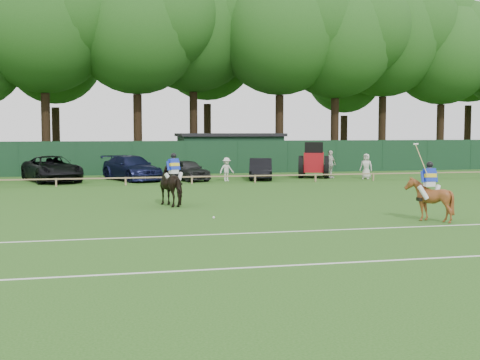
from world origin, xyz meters
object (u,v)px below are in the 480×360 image
object	(u,v)px
sedan_navy	(132,168)
hatch_grey	(187,170)
tractor	(314,161)
spectator_right	(366,166)
utility_shed	(230,152)
horse_dark	(174,185)
spectator_mid	(330,164)
suv_black	(52,169)
spectator_left	(227,169)
estate_black	(261,169)
polo_ball	(214,217)
horse_chestnut	(429,199)

from	to	relation	value
sedan_navy	hatch_grey	xyz separation A→B (m)	(3.55, -0.94, -0.12)
hatch_grey	tractor	bearing A→B (deg)	-17.34
spectator_right	utility_shed	distance (m)	12.75
utility_shed	tractor	size ratio (longest dim) A/B	2.45
horse_dark	spectator_mid	distance (m)	18.39
hatch_grey	tractor	world-z (taller)	tractor
horse_dark	tractor	xyz separation A→B (m)	(11.60, 14.26, 0.28)
suv_black	spectator_mid	xyz separation A→B (m)	(18.41, -1.24, 0.13)
tractor	sedan_navy	bearing A→B (deg)	-161.82
suv_black	utility_shed	size ratio (longest dim) A/B	0.71
hatch_grey	spectator_left	distance (m)	2.65
spectator_mid	tractor	world-z (taller)	tractor
estate_black	spectator_mid	world-z (taller)	spectator_mid
polo_ball	suv_black	bearing A→B (deg)	109.53
horse_dark	spectator_left	world-z (taller)	horse_dark
horse_chestnut	utility_shed	size ratio (longest dim) A/B	0.19
sedan_navy	polo_ball	bearing A→B (deg)	-107.54
spectator_left	tractor	xyz separation A→B (m)	(6.54, 1.59, 0.40)
hatch_grey	spectator_right	xyz separation A→B (m)	(12.00, -1.42, 0.17)
horse_chestnut	tractor	size ratio (longest dim) A/B	0.47
hatch_grey	spectator_left	world-z (taller)	spectator_left
tractor	polo_ball	bearing A→B (deg)	-99.27
sedan_navy	spectator_right	size ratio (longest dim) A/B	3.26
estate_black	spectator_right	distance (m)	7.18
sedan_navy	utility_shed	bearing A→B (deg)	21.38
horse_chestnut	suv_black	world-z (taller)	suv_black
suv_black	spectator_mid	bearing A→B (deg)	-22.27
estate_black	horse_chestnut	bearing A→B (deg)	-72.84
spectator_left	polo_ball	distance (m)	17.67
spectator_mid	horse_dark	bearing A→B (deg)	-160.11
hatch_grey	polo_ball	bearing A→B (deg)	-115.76
horse_chestnut	tractor	bearing A→B (deg)	-96.59
horse_chestnut	estate_black	distance (m)	20.61
horse_chestnut	suv_black	bearing A→B (deg)	-54.49
sedan_navy	spectator_mid	distance (m)	13.43
utility_shed	tractor	distance (m)	9.58
horse_dark	sedan_navy	xyz separation A→B (m)	(-0.87, 14.75, -0.07)
hatch_grey	utility_shed	world-z (taller)	utility_shed
hatch_grey	estate_black	world-z (taller)	estate_black
horse_chestnut	sedan_navy	distance (m)	23.56
suv_black	spectator_left	size ratio (longest dim) A/B	3.89
spectator_left	hatch_grey	bearing A→B (deg)	141.00
horse_dark	polo_ball	bearing A→B (deg)	80.24
estate_black	spectator_left	world-z (taller)	spectator_left
spectator_left	spectator_right	world-z (taller)	spectator_right
polo_ball	horse_dark	bearing A→B (deg)	101.42
spectator_mid	suv_black	bearing A→B (deg)	148.86
spectator_left	sedan_navy	bearing A→B (deg)	147.19
estate_black	spectator_left	size ratio (longest dim) A/B	2.79
spectator_left	horse_chestnut	bearing A→B (deg)	-93.83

